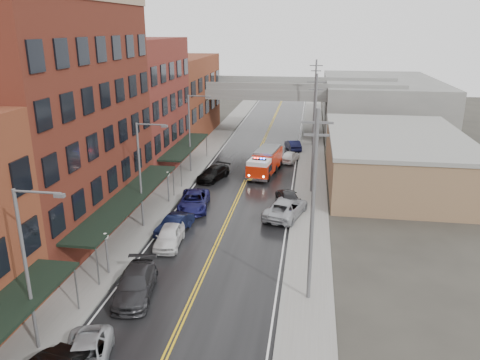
{
  "coord_description": "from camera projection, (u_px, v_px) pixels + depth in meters",
  "views": [
    {
      "loc": [
        6.86,
        -10.81,
        16.24
      ],
      "look_at": [
        0.74,
        28.96,
        3.0
      ],
      "focal_mm": 35.0,
      "sensor_mm": 36.0,
      "label": 1
    }
  ],
  "objects": [
    {
      "name": "parked_car_right_2",
      "position": [
        290.0,
        156.0,
        58.72
      ],
      "size": [
        2.61,
        4.41,
        1.41
      ],
      "primitive_type": "imported",
      "rotation": [
        0.0,
        0.0,
        2.9
      ],
      "color": "white",
      "rests_on": "ground"
    },
    {
      "name": "street_lamp_0",
      "position": [
        30.0,
        262.0,
        23.05
      ],
      "size": [
        2.64,
        0.22,
        9.0
      ],
      "color": "#59595B",
      "rests_on": "ground"
    },
    {
      "name": "sidewalk_right",
      "position": [
        312.0,
        210.0,
        43.3
      ],
      "size": [
        3.0,
        160.0,
        0.15
      ],
      "primitive_type": "cube",
      "color": "slate",
      "rests_on": "ground"
    },
    {
      "name": "parked_car_left_3",
      "position": [
        135.0,
        284.0,
        29.41
      ],
      "size": [
        3.09,
        5.81,
        1.6
      ],
      "primitive_type": "imported",
      "rotation": [
        0.0,
        0.0,
        0.16
      ],
      "color": "#28282B",
      "rests_on": "ground"
    },
    {
      "name": "brick_building_c",
      "position": [
        135.0,
        106.0,
        53.82
      ],
      "size": [
        9.0,
        15.0,
        15.0
      ],
      "primitive_type": "cube",
      "color": "maroon",
      "rests_on": "ground"
    },
    {
      "name": "globe_lamp_2",
      "position": [
        168.0,
        180.0,
        44.58
      ],
      "size": [
        0.44,
        0.44,
        3.12
      ],
      "color": "#59595B",
      "rests_on": "ground"
    },
    {
      "name": "awning_2",
      "position": [
        185.0,
        146.0,
        54.39
      ],
      "size": [
        2.6,
        13.0,
        3.09
      ],
      "color": "black",
      "rests_on": "ground"
    },
    {
      "name": "awning_1",
      "position": [
        129.0,
        198.0,
        37.96
      ],
      "size": [
        2.6,
        18.0,
        3.09
      ],
      "color": "black",
      "rests_on": "ground"
    },
    {
      "name": "tan_building",
      "position": [
        394.0,
        160.0,
        50.67
      ],
      "size": [
        14.0,
        22.0,
        5.0
      ],
      "primitive_type": "cube",
      "color": "#906D4D",
      "rests_on": "ground"
    },
    {
      "name": "globe_lamp_1",
      "position": [
        106.0,
        244.0,
        31.44
      ],
      "size": [
        0.44,
        0.44,
        3.12
      ],
      "color": "#59595B",
      "rests_on": "ground"
    },
    {
      "name": "fire_truck",
      "position": [
        265.0,
        162.0,
        53.57
      ],
      "size": [
        3.94,
        7.87,
        2.77
      ],
      "rotation": [
        0.0,
        0.0,
        -0.15
      ],
      "color": "red",
      "rests_on": "ground"
    },
    {
      "name": "right_far_block",
      "position": [
        379.0,
        103.0,
        78.08
      ],
      "size": [
        18.0,
        30.0,
        8.0
      ],
      "primitive_type": "cube",
      "color": "slate",
      "rests_on": "ground"
    },
    {
      "name": "overpass",
      "position": [
        268.0,
        96.0,
        72.55
      ],
      "size": [
        40.0,
        10.0,
        7.5
      ],
      "color": "slate",
      "rests_on": "ground"
    },
    {
      "name": "street_lamp_2",
      "position": [
        191.0,
        129.0,
        53.09
      ],
      "size": [
        2.64,
        0.22,
        9.0
      ],
      "color": "#59595B",
      "rests_on": "ground"
    },
    {
      "name": "brick_building_far",
      "position": [
        178.0,
        98.0,
        70.71
      ],
      "size": [
        9.0,
        20.0,
        12.0
      ],
      "primitive_type": "cube",
      "color": "brown",
      "rests_on": "ground"
    },
    {
      "name": "parked_car_left_5",
      "position": [
        174.0,
        224.0,
        38.55
      ],
      "size": [
        2.53,
        4.54,
        1.42
      ],
      "primitive_type": "imported",
      "rotation": [
        0.0,
        0.0,
        -0.25
      ],
      "color": "black",
      "rests_on": "ground"
    },
    {
      "name": "parked_car_left_7",
      "position": [
        213.0,
        173.0,
        51.84
      ],
      "size": [
        3.48,
        5.39,
        1.45
      ],
      "primitive_type": "imported",
      "rotation": [
        0.0,
        0.0,
        -0.31
      ],
      "color": "black",
      "rests_on": "ground"
    },
    {
      "name": "parked_car_right_3",
      "position": [
        293.0,
        145.0,
        64.34
      ],
      "size": [
        2.63,
        4.59,
        1.43
      ],
      "primitive_type": "imported",
      "rotation": [
        0.0,
        0.0,
        3.41
      ],
      "color": "black",
      "rests_on": "ground"
    },
    {
      "name": "parked_car_right_1",
      "position": [
        288.0,
        197.0,
        44.83
      ],
      "size": [
        2.91,
        5.02,
        1.37
      ],
      "primitive_type": "imported",
      "rotation": [
        0.0,
        0.0,
        3.36
      ],
      "color": "black",
      "rests_on": "ground"
    },
    {
      "name": "parked_car_left_2",
      "position": [
        85.0,
        358.0,
        23.03
      ],
      "size": [
        3.57,
        5.37,
        1.37
      ],
      "primitive_type": "imported",
      "rotation": [
        0.0,
        0.0,
        0.28
      ],
      "color": "#9C9FA3",
      "rests_on": "ground"
    },
    {
      "name": "sidewalk_left",
      "position": [
        160.0,
        201.0,
        45.41
      ],
      "size": [
        3.0,
        160.0,
        0.15
      ],
      "primitive_type": "cube",
      "color": "slate",
      "rests_on": "ground"
    },
    {
      "name": "curb_left",
      "position": [
        176.0,
        202.0,
        45.17
      ],
      "size": [
        0.3,
        160.0,
        0.15
      ],
      "primitive_type": "cube",
      "color": "gray",
      "rests_on": "ground"
    },
    {
      "name": "parked_car_left_6",
      "position": [
        194.0,
        201.0,
        43.53
      ],
      "size": [
        3.3,
        5.94,
        1.57
      ],
      "primitive_type": "imported",
      "rotation": [
        0.0,
        0.0,
        0.13
      ],
      "color": "#14144C",
      "rests_on": "ground"
    },
    {
      "name": "road",
      "position": [
        234.0,
        206.0,
        44.38
      ],
      "size": [
        11.0,
        160.0,
        0.02
      ],
      "primitive_type": "cube",
      "color": "black",
      "rests_on": "ground"
    },
    {
      "name": "utility_pole_1",
      "position": [
        314.0,
        132.0,
        46.06
      ],
      "size": [
        1.8,
        0.24,
        12.0
      ],
      "color": "#59595B",
      "rests_on": "ground"
    },
    {
      "name": "utility_pole_2",
      "position": [
        314.0,
        102.0,
        64.84
      ],
      "size": [
        1.8,
        0.24,
        12.0
      ],
      "color": "#59595B",
      "rests_on": "ground"
    },
    {
      "name": "parked_car_right_0",
      "position": [
        286.0,
        208.0,
        41.71
      ],
      "size": [
        4.27,
        6.49,
        1.66
      ],
      "primitive_type": "imported",
      "rotation": [
        0.0,
        0.0,
        2.87
      ],
      "color": "#A1A3A8",
      "rests_on": "ground"
    },
    {
      "name": "utility_pole_0",
      "position": [
        313.0,
        205.0,
        27.28
      ],
      "size": [
        1.8,
        0.24,
        12.0
      ],
      "color": "#59595B",
      "rests_on": "ground"
    },
    {
      "name": "brick_building_b",
      "position": [
        53.0,
        123.0,
        36.92
      ],
      "size": [
        9.0,
        20.0,
        18.0
      ],
      "primitive_type": "cube",
      "color": "#572417",
      "rests_on": "ground"
    },
    {
      "name": "parked_car_left_4",
      "position": [
        169.0,
        236.0,
        36.25
      ],
      "size": [
        2.2,
        4.74,
        1.57
      ],
      "primitive_type": "imported",
      "rotation": [
        0.0,
        0.0,
        0.08
      ],
      "color": "silver",
      "rests_on": "ground"
    },
    {
      "name": "street_lamp_1",
      "position": [
        142.0,
        169.0,
        38.07
      ],
      "size": [
        2.64,
        0.22,
        9.0
      ],
      "color": "#59595B",
      "rests_on": "ground"
    },
    {
      "name": "curb_right",
      "position": [
        294.0,
        209.0,
        43.54
      ],
      "size": [
        0.3,
        160.0,
        0.15
      ],
      "primitive_type": "cube",
      "color": "gray",
      "rests_on": "ground"
    }
  ]
}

